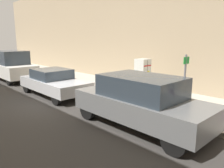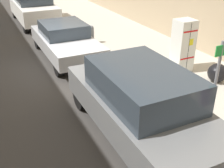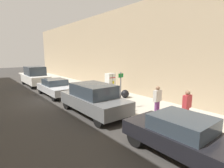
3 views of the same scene
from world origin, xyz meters
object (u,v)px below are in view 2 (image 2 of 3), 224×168
Objects in this scene: street_sign_post at (215,84)px; parked_van_white at (33,5)px; parked_suv_gray at (141,102)px; parked_sedan_silver at (65,40)px; discarded_refrigerator at (183,46)px; fire_hydrant at (92,34)px; trash_bag at (217,73)px.

street_sign_post reaches higher than parked_van_white.
parked_sedan_silver is at bearing -90.00° from parked_suv_gray.
discarded_refrigerator is 0.80× the size of street_sign_post.
discarded_refrigerator is 0.40× the size of parked_sedan_silver.
parked_suv_gray is at bearing 38.02° from discarded_refrigerator.
trash_bag is (-2.16, 5.47, -0.10)m from fire_hydrant.
discarded_refrigerator is at bearing 108.32° from parked_van_white.
parked_suv_gray is at bearing 90.00° from parked_van_white.
fire_hydrant is at bearing -152.65° from parked_sedan_silver.
parked_suv_gray reaches higher than parked_sedan_silver.
fire_hydrant is 5.88m from trash_bag.
street_sign_post is at bearing 41.90° from trash_bag.
parked_van_white is 1.00× the size of parked_suv_gray.
discarded_refrigerator is 2.92× the size of trash_bag.
trash_bag is at bearing -161.82° from parked_suv_gray.
parked_suv_gray reaches higher than trash_bag.
discarded_refrigerator is 0.37× the size of parked_van_white.
parked_van_white is 1.09× the size of parked_sedan_silver.
street_sign_post is 1.70m from parked_suv_gray.
fire_hydrant is at bearing -68.41° from trash_bag.
trash_bag is at bearing -138.10° from street_sign_post.
street_sign_post reaches higher than fire_hydrant.
parked_suv_gray is (0.00, 12.00, -0.14)m from parked_van_white.
street_sign_post reaches higher than parked_suv_gray.
parked_van_white reaches higher than fire_hydrant.
discarded_refrigerator reaches higher than trash_bag.
street_sign_post is 0.47× the size of parked_suv_gray.
parked_suv_gray is at bearing 90.00° from parked_sedan_silver.
street_sign_post is (1.74, 3.25, 0.38)m from discarded_refrigerator.
fire_hydrant is at bearing -102.24° from parked_suv_gray.
street_sign_post reaches higher than discarded_refrigerator.
street_sign_post is 3.66× the size of trash_bag.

